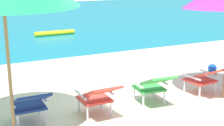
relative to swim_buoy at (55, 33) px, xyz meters
name	(u,v)px	position (x,y,z in m)	size (l,w,h in m)	color
ground_plane	(57,57)	(-0.95, -3.46, -0.10)	(40.00, 40.00, 0.00)	beige
ocean_band	(8,20)	(-0.95, 5.38, -0.09)	(40.00, 18.00, 0.01)	teal
swim_buoy	(55,33)	(0.00, 0.00, 0.00)	(0.18, 0.18, 1.60)	yellow
lounge_chair_far_left	(30,103)	(-2.65, -7.70, 0.31)	(0.55, 0.88, 0.68)	navy
lounge_chair_near_left	(98,95)	(-1.52, -7.87, 0.31)	(0.55, 0.87, 0.68)	red
lounge_chair_near_right	(153,85)	(-0.37, -7.80, 0.31)	(0.61, 0.92, 0.68)	#338E3D
lounge_chair_far_right	(207,77)	(0.87, -7.84, 0.31)	(0.64, 0.93, 0.68)	red
beach_ball	(212,68)	(2.11, -6.64, 0.01)	(0.22, 0.22, 0.22)	blue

